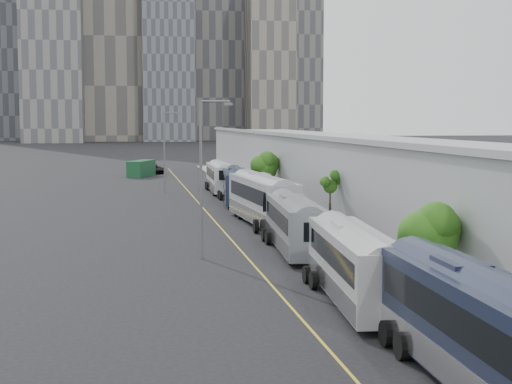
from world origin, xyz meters
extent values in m
cube|color=gray|center=(9.00, 55.00, 0.06)|extent=(10.00, 170.00, 0.12)
cube|color=gold|center=(-1.50, 55.00, 0.01)|extent=(0.12, 160.00, 0.02)
cube|color=gray|center=(13.00, 55.00, 3.40)|extent=(12.00, 160.00, 6.80)
cube|color=gray|center=(13.00, 55.00, 5.85)|extent=(12.45, 160.40, 2.57)
cube|color=gray|center=(7.10, 55.00, 7.00)|extent=(0.30, 160.00, 0.40)
cube|color=slate|center=(-35.00, 300.00, 47.50)|extent=(22.00, 22.00, 95.00)
cube|color=slate|center=(8.00, 310.00, 40.00)|extent=(20.00, 20.00, 80.00)
cube|color=slate|center=(28.00, 330.00, 52.50)|extent=(24.00, 24.00, 105.00)
cube|color=gray|center=(48.00, 305.00, 35.00)|extent=(18.00, 18.00, 70.00)
cube|color=slate|center=(-55.00, 340.00, 55.00)|extent=(28.00, 26.00, 110.00)
cube|color=slate|center=(65.00, 340.00, 45.00)|extent=(22.00, 22.00, 90.00)
cube|color=#151C31|center=(2.07, 20.07, 1.97)|extent=(2.98, 13.38, 3.23)
cube|color=black|center=(2.07, 19.86, 2.55)|extent=(3.00, 11.78, 1.10)
cube|color=silver|center=(2.07, 20.07, 0.94)|extent=(3.01, 13.11, 1.03)
cube|color=#151C31|center=(2.07, 21.61, 3.74)|extent=(1.38, 2.28, 0.31)
cube|color=#B1B1B4|center=(1.62, 32.16, 1.81)|extent=(3.41, 12.40, 2.97)
cube|color=black|center=(1.62, 31.98, 2.35)|extent=(3.35, 10.94, 1.01)
cube|color=silver|center=(1.62, 32.16, 0.86)|extent=(3.43, 12.16, 0.95)
cube|color=#B1B1B4|center=(1.62, 33.58, 3.44)|extent=(1.38, 2.16, 0.28)
cube|color=slate|center=(1.89, 46.52, 1.79)|extent=(3.23, 12.25, 2.94)
cube|color=black|center=(1.89, 46.33, 2.32)|extent=(3.20, 10.80, 1.00)
cube|color=silver|center=(1.89, 46.52, 0.85)|extent=(3.26, 12.01, 0.94)
cube|color=slate|center=(1.89, 47.91, 3.40)|extent=(1.35, 2.13, 0.28)
cube|color=#A6A9B0|center=(2.16, 60.11, 2.06)|extent=(3.69, 14.05, 3.37)
cube|color=black|center=(2.16, 59.89, 2.66)|extent=(3.64, 12.39, 1.15)
cube|color=silver|center=(2.16, 60.11, 0.98)|extent=(3.71, 13.78, 1.08)
cube|color=#A6A9B0|center=(2.16, 61.71, 3.90)|extent=(1.54, 2.44, 0.32)
cube|color=#161F32|center=(2.27, 76.41, 1.80)|extent=(3.64, 12.36, 2.95)
cube|color=black|center=(2.27, 76.22, 2.33)|extent=(3.56, 10.91, 1.00)
cube|color=silver|center=(2.27, 76.41, 0.86)|extent=(3.66, 12.12, 0.94)
cube|color=#161F32|center=(2.27, 77.82, 3.42)|extent=(1.42, 2.17, 0.28)
cube|color=silver|center=(2.12, 88.63, 1.79)|extent=(2.76, 12.15, 2.93)
cube|color=black|center=(2.12, 88.44, 2.32)|extent=(2.78, 10.70, 1.00)
cube|color=silver|center=(2.12, 88.63, 0.85)|extent=(2.79, 11.91, 0.94)
cube|color=silver|center=(2.12, 90.02, 3.39)|extent=(1.27, 2.08, 0.28)
cylinder|color=black|center=(5.35, 32.65, 1.51)|extent=(0.18, 0.18, 3.02)
sphere|color=#1B5613|center=(5.35, 32.65, 3.20)|extent=(2.91, 2.91, 2.91)
cylinder|color=black|center=(6.27, 54.24, 1.93)|extent=(0.18, 0.18, 3.85)
sphere|color=#1B5613|center=(6.27, 54.24, 3.69)|extent=(1.06, 1.06, 1.06)
cylinder|color=black|center=(5.42, 77.83, 1.87)|extent=(0.18, 0.18, 3.74)
sphere|color=#1B5613|center=(5.42, 77.83, 3.84)|extent=(2.76, 2.76, 2.76)
cylinder|color=#59595E|center=(-4.31, 44.99, 4.86)|extent=(0.18, 0.18, 9.72)
cylinder|color=#59595E|center=(-3.41, 44.99, 9.62)|extent=(1.80, 0.14, 0.14)
cube|color=#59595E|center=(-2.61, 44.99, 9.47)|extent=(0.50, 0.22, 0.18)
cylinder|color=#59595E|center=(-4.36, 89.33, 4.72)|extent=(0.18, 0.18, 9.45)
cylinder|color=#59595E|center=(-3.46, 89.33, 9.35)|extent=(1.80, 0.14, 0.14)
cube|color=#59595E|center=(-2.66, 89.33, 9.20)|extent=(0.50, 0.22, 0.18)
cube|color=#123C21|center=(-6.52, 116.01, 1.21)|extent=(4.48, 7.08, 2.42)
imported|color=black|center=(-4.45, 122.46, 0.76)|extent=(3.91, 5.97, 1.53)
camera|label=1|loc=(-8.83, -2.50, 8.51)|focal=55.00mm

